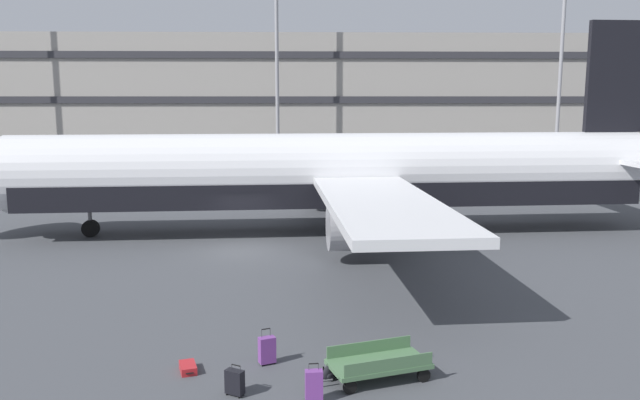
{
  "coord_description": "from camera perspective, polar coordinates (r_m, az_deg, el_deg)",
  "views": [
    {
      "loc": [
        2.92,
        -30.4,
        7.46
      ],
      "look_at": [
        3.64,
        -3.41,
        3.0
      ],
      "focal_mm": 36.22,
      "sensor_mm": 36.0,
      "label": 1
    }
  ],
  "objects": [
    {
      "name": "ground_plane",
      "position": [
        31.44,
        -6.83,
        -4.41
      ],
      "size": [
        600.0,
        600.0,
        0.0
      ],
      "primitive_type": "plane",
      "color": "#424449"
    },
    {
      "name": "terminal_structure",
      "position": [
        77.14,
        -3.74,
        8.9
      ],
      "size": [
        127.87,
        18.84,
        13.67
      ],
      "color": "gray",
      "rests_on": "ground_plane"
    },
    {
      "name": "airliner",
      "position": [
        34.71,
        1.81,
        2.31
      ],
      "size": [
        40.39,
        32.57,
        11.36
      ],
      "color": "silver",
      "rests_on": "ground_plane"
    },
    {
      "name": "light_mast_left",
      "position": [
        64.04,
        -3.85,
        14.55
      ],
      "size": [
        1.8,
        0.5,
        23.09
      ],
      "color": "gray",
      "rests_on": "ground_plane"
    },
    {
      "name": "light_mast_center_left",
      "position": [
        68.85,
        20.67,
        13.99
      ],
      "size": [
        1.8,
        0.5,
        23.96
      ],
      "color": "gray",
      "rests_on": "ground_plane"
    },
    {
      "name": "suitcase_large",
      "position": [
        18.44,
        -11.59,
        -14.31
      ],
      "size": [
        0.6,
        0.81,
        0.22
      ],
      "color": "#B21E23",
      "rests_on": "ground_plane"
    },
    {
      "name": "suitcase_purple",
      "position": [
        16.85,
        -7.54,
        -15.64
      ],
      "size": [
        0.52,
        0.43,
        0.78
      ],
      "color": "black",
      "rests_on": "ground_plane"
    },
    {
      "name": "suitcase_teal",
      "position": [
        16.35,
        -0.54,
        -16.07
      ],
      "size": [
        0.45,
        0.28,
        0.98
      ],
      "color": "#72388C",
      "rests_on": "ground_plane"
    },
    {
      "name": "suitcase_orange",
      "position": [
        18.48,
        -4.7,
        -13.05
      ],
      "size": [
        0.52,
        0.42,
        1.01
      ],
      "color": "#72388C",
      "rests_on": "ground_plane"
    },
    {
      "name": "backpack_scuffed",
      "position": [
        17.54,
        0.78,
        -15.07
      ],
      "size": [
        0.4,
        0.37,
        0.46
      ],
      "color": "black",
      "rests_on": "ground_plane"
    },
    {
      "name": "baggage_cart",
      "position": [
        17.61,
        5.19,
        -14.2
      ],
      "size": [
        3.35,
        2.04,
        0.82
      ],
      "color": "#4C724C",
      "rests_on": "ground_plane"
    }
  ]
}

